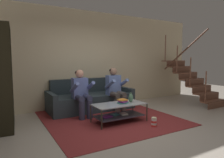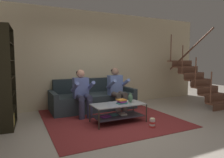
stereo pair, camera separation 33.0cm
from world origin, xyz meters
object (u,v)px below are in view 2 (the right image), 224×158
(vase, at_px, (130,98))
(couch, at_px, (93,99))
(popcorn_tub, at_px, (152,123))
(person_seated_left, at_px, (82,91))
(person_seated_right, at_px, (117,88))
(coffee_table, at_px, (118,110))
(bookshelf, at_px, (3,86))
(book_stack, at_px, (122,101))

(vase, bearing_deg, couch, 106.21)
(vase, distance_m, popcorn_tub, 0.79)
(popcorn_tub, bearing_deg, vase, 103.10)
(person_seated_left, distance_m, person_seated_right, 0.99)
(coffee_table, height_order, bookshelf, bookshelf)
(couch, relative_size, vase, 10.57)
(person_seated_right, distance_m, bookshelf, 2.74)
(coffee_table, bearing_deg, person_seated_left, 124.22)
(vase, distance_m, bookshelf, 2.78)
(person_seated_right, relative_size, popcorn_tub, 5.68)
(bookshelf, xyz_separation_m, popcorn_tub, (2.80, -1.42, -0.77))
(coffee_table, relative_size, vase, 5.34)
(person_seated_right, distance_m, popcorn_tub, 1.59)
(person_seated_left, bearing_deg, vase, -42.91)
(couch, height_order, person_seated_right, person_seated_right)
(person_seated_right, bearing_deg, popcorn_tub, -87.28)
(person_seated_left, relative_size, popcorn_tub, 5.54)
(popcorn_tub, bearing_deg, couch, 105.25)
(couch, distance_m, person_seated_right, 0.85)
(book_stack, bearing_deg, couch, 96.82)
(bookshelf, bearing_deg, person_seated_left, 2.29)
(person_seated_left, height_order, bookshelf, bookshelf)
(popcorn_tub, bearing_deg, person_seated_right, 92.72)
(coffee_table, xyz_separation_m, popcorn_tub, (0.48, -0.64, -0.18))
(person_seated_left, relative_size, coffee_table, 0.98)
(person_seated_left, height_order, person_seated_right, person_seated_right)
(couch, relative_size, person_seated_left, 2.02)
(book_stack, height_order, popcorn_tub, book_stack)
(bookshelf, bearing_deg, book_stack, -18.22)
(person_seated_right, distance_m, book_stack, 0.94)
(person_seated_right, xyz_separation_m, coffee_table, (-0.41, -0.85, -0.38))
(bookshelf, height_order, popcorn_tub, bookshelf)
(person_seated_right, bearing_deg, person_seated_left, -179.83)
(vase, bearing_deg, coffee_table, -179.62)
(vase, bearing_deg, bookshelf, 163.78)
(couch, bearing_deg, popcorn_tub, -74.75)
(person_seated_left, height_order, vase, person_seated_left)
(vase, height_order, bookshelf, bookshelf)
(coffee_table, bearing_deg, person_seated_right, 64.11)
(person_seated_right, distance_m, vase, 0.86)
(coffee_table, bearing_deg, vase, 0.38)
(coffee_table, xyz_separation_m, book_stack, (0.09, -0.02, 0.20))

